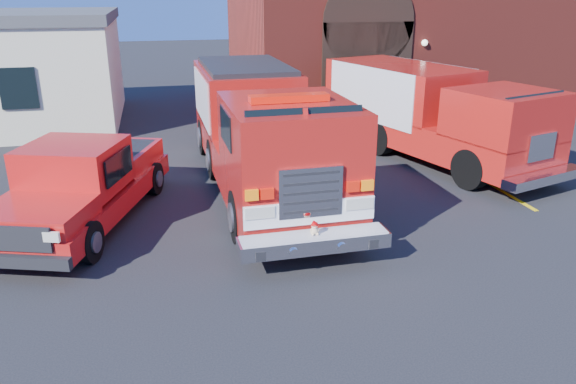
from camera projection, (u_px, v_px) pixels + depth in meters
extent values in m
plane|color=black|center=(276.00, 227.00, 12.95)|extent=(100.00, 100.00, 0.00)
cube|color=yellow|center=(502.00, 191.00, 15.26)|extent=(0.12, 3.00, 0.01)
cube|color=yellow|center=(448.00, 160.00, 18.00)|extent=(0.12, 3.00, 0.01)
cube|color=yellow|center=(408.00, 137.00, 20.74)|extent=(0.12, 3.00, 0.01)
cube|color=maroon|center=(401.00, 15.00, 26.31)|extent=(15.00, 10.00, 8.00)
cube|color=black|center=(366.00, 76.00, 21.65)|extent=(3.60, 0.12, 4.00)
cylinder|color=black|center=(369.00, 22.00, 20.97)|extent=(3.60, 0.12, 3.60)
cube|color=black|center=(18.00, 88.00, 18.96)|extent=(1.20, 0.10, 1.40)
cylinder|color=black|center=(240.00, 217.00, 12.06)|extent=(0.38, 1.16, 1.16)
cylinder|color=black|center=(342.00, 207.00, 12.58)|extent=(0.38, 1.16, 1.16)
cube|color=#AD1814|center=(262.00, 156.00, 15.28)|extent=(2.76, 9.51, 0.95)
cube|color=#AD1814|center=(245.00, 96.00, 17.07)|extent=(2.69, 4.67, 1.68)
cube|color=#AD1814|center=(289.00, 138.00, 12.06)|extent=(2.68, 3.40, 1.58)
cube|color=black|center=(306.00, 134.00, 10.72)|extent=(2.32, 0.12, 0.99)
cube|color=red|center=(289.00, 98.00, 11.76)|extent=(1.69, 0.38, 0.15)
cube|color=white|center=(310.00, 213.00, 10.87)|extent=(2.63, 0.10, 0.46)
cube|color=silver|center=(311.00, 193.00, 10.72)|extent=(1.26, 0.08, 0.99)
cube|color=silver|center=(314.00, 242.00, 10.77)|extent=(2.96, 0.62, 0.29)
cube|color=#B7B7BF|center=(202.00, 98.00, 16.77)|extent=(0.09, 3.79, 1.37)
cube|color=#B7B7BF|center=(288.00, 94.00, 17.37)|extent=(0.09, 3.79, 1.37)
sphere|color=beige|center=(314.00, 231.00, 10.69)|extent=(0.16, 0.16, 0.16)
sphere|color=beige|center=(315.00, 226.00, 10.65)|extent=(0.13, 0.13, 0.13)
sphere|color=beige|center=(312.00, 223.00, 10.63)|extent=(0.05, 0.05, 0.05)
sphere|color=beige|center=(317.00, 223.00, 10.66)|extent=(0.05, 0.05, 0.05)
ellipsoid|color=#B80306|center=(315.00, 224.00, 10.64)|extent=(0.13, 0.13, 0.07)
cylinder|color=#B80306|center=(315.00, 225.00, 10.63)|extent=(0.15, 0.15, 0.01)
cylinder|color=black|center=(88.00, 242.00, 11.21)|extent=(0.56, 0.91, 0.86)
cube|color=#B41413|center=(86.00, 198.00, 13.10)|extent=(3.96, 6.29, 0.48)
cube|color=#B41413|center=(36.00, 215.00, 10.99)|extent=(2.39, 2.17, 0.38)
cube|color=#B41413|center=(75.00, 167.00, 12.50)|extent=(2.50, 2.47, 1.07)
cube|color=#B41413|center=(113.00, 159.00, 14.56)|extent=(2.60, 2.78, 0.59)
cube|color=black|center=(14.00, 261.00, 10.29)|extent=(2.12, 0.86, 0.24)
cylinder|color=black|center=(470.00, 169.00, 15.26)|extent=(0.66, 1.18, 1.12)
cylinder|color=black|center=(526.00, 157.00, 16.31)|extent=(0.66, 1.18, 1.12)
cube|color=#AD1814|center=(429.00, 131.00, 18.01)|extent=(4.79, 8.56, 0.92)
cube|color=#AD1814|center=(400.00, 88.00, 18.85)|extent=(3.91, 5.63, 1.53)
cube|color=#AD1814|center=(505.00, 115.00, 15.31)|extent=(3.15, 3.08, 1.33)
cube|color=#B7B7BF|center=(369.00, 94.00, 18.28)|extent=(1.27, 4.12, 1.74)
cube|color=#B7B7BF|center=(428.00, 87.00, 19.49)|extent=(1.27, 4.12, 1.74)
cube|color=silver|center=(545.00, 178.00, 14.57)|extent=(2.78, 1.23, 0.26)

